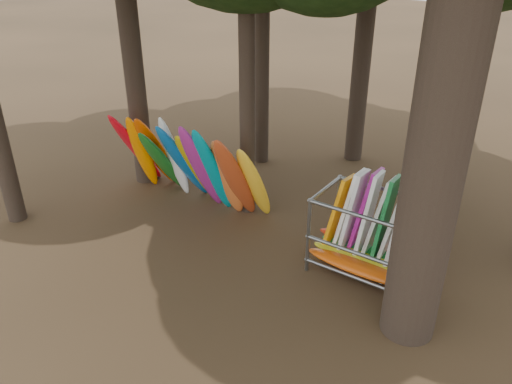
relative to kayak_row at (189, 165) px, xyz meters
The scene contains 3 objects.
ground 3.78m from the kayak_row, 33.76° to the right, with size 120.00×120.00×0.00m, color #47331E.
kayak_row is the anchor object (origin of this frame).
storage_rack 5.71m from the kayak_row, ahead, with size 3.11×1.54×2.64m.
Camera 1 is at (6.12, -7.74, 7.14)m, focal length 35.00 mm.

